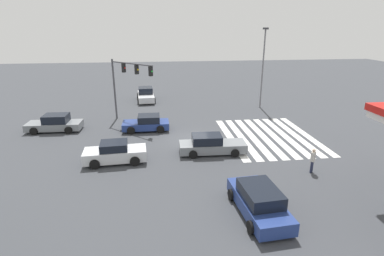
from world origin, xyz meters
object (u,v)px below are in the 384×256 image
car_2 (115,153)px  car_3 (211,145)px  car_1 (146,95)px  car_4 (55,124)px  pedestrian (313,159)px  traffic_signal_mast (126,77)px  car_5 (147,123)px  car_0 (259,201)px  street_light_pole_a (263,62)px

car_2 → car_3: bearing=2.5°
car_1 → car_2: (-17.84, 1.69, -0.05)m
car_4 → pedestrian: (-10.46, -18.83, 0.24)m
traffic_signal_mast → car_5: traffic_signal_mast is taller
car_3 → traffic_signal_mast: bearing=130.2°
car_3 → car_5: 7.52m
car_4 → car_0: bearing=136.0°
car_5 → street_light_pole_a: bearing=-153.1°
car_1 → car_2: size_ratio=1.12×
car_1 → car_3: bearing=13.0°
street_light_pole_a → car_4: bearing=105.0°
car_4 → pedestrian: pedestrian is taller
street_light_pole_a → pedestrian: bearing=172.4°
car_0 → car_3: (7.74, 0.99, -0.06)m
traffic_signal_mast → car_5: (-2.63, -1.75, -3.77)m
car_3 → car_5: (5.78, 4.82, 0.00)m
car_2 → car_4: size_ratio=0.90×
traffic_signal_mast → car_5: 4.91m
traffic_signal_mast → pedestrian: size_ratio=3.64×
car_5 → car_4: bearing=-5.7°
car_2 → pedestrian: bearing=-17.3°
car_2 → car_4: bearing=126.4°
traffic_signal_mast → car_0: (-16.14, -7.56, -3.71)m
car_0 → car_3: bearing=3.0°
traffic_signal_mast → car_4: size_ratio=1.25×
traffic_signal_mast → car_4: (-1.79, 6.40, -3.74)m
car_2 → street_light_pole_a: (12.95, -14.85, 4.52)m
car_1 → car_3: size_ratio=0.98×
car_2 → pedestrian: pedestrian is taller
car_5 → street_light_pole_a: (6.46, -12.83, 4.56)m
car_2 → car_5: car_2 is taller
car_1 → car_5: size_ratio=1.17×
car_1 → street_light_pole_a: (-4.88, -13.17, 4.47)m
car_3 → pedestrian: bearing=-31.1°
car_3 → car_4: car_4 is taller
car_0 → car_4: size_ratio=0.98×
car_5 → street_light_pole_a: size_ratio=0.47×
car_1 → car_3: 17.88m
traffic_signal_mast → car_1: size_ratio=1.24×
car_2 → car_5: bearing=69.2°
pedestrian → street_light_pole_a: size_ratio=0.19×
car_0 → car_1: size_ratio=0.97×
traffic_signal_mast → street_light_pole_a: street_light_pole_a is taller
pedestrian → car_0: bearing=82.8°
car_4 → street_light_pole_a: street_light_pole_a is taller
car_0 → car_2: 10.52m
street_light_pole_a → traffic_signal_mast: bearing=104.7°
car_4 → car_5: 8.19m
car_0 → car_5: car_0 is taller
car_0 → street_light_pole_a: size_ratio=0.53×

